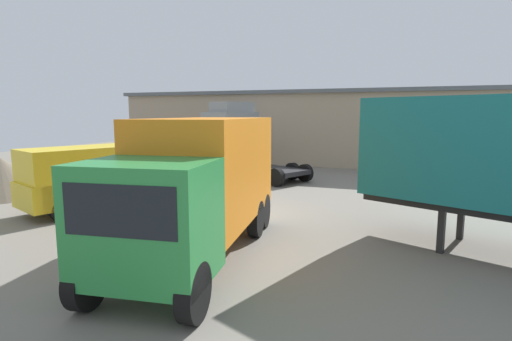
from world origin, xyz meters
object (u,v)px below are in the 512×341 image
delivery_van_yellow (101,174)px  gravel_pile (0,176)px  box_truck_green (200,180)px  traffic_cone (246,194)px  tractor_unit_grey (235,141)px

delivery_van_yellow → gravel_pile: 5.88m
box_truck_green → traffic_cone: 6.81m
tractor_unit_grey → box_truck_green: (4.44, -12.86, -0.06)m
tractor_unit_grey → traffic_cone: size_ratio=12.69×
delivery_van_yellow → traffic_cone: size_ratio=11.21×
tractor_unit_grey → delivery_van_yellow: (-1.60, -9.46, -0.69)m
delivery_van_yellow → box_truck_green: (6.03, -3.39, 0.64)m
tractor_unit_grey → delivery_van_yellow: tractor_unit_grey is taller
box_truck_green → gravel_pile: (-11.89, 3.78, -1.08)m
traffic_cone → delivery_van_yellow: bearing=-147.1°
tractor_unit_grey → box_truck_green: 13.60m
tractor_unit_grey → traffic_cone: tractor_unit_grey is taller
delivery_van_yellow → traffic_cone: (4.77, 3.08, -1.06)m
tractor_unit_grey → delivery_van_yellow: size_ratio=1.13×
gravel_pile → traffic_cone: gravel_pile is taller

